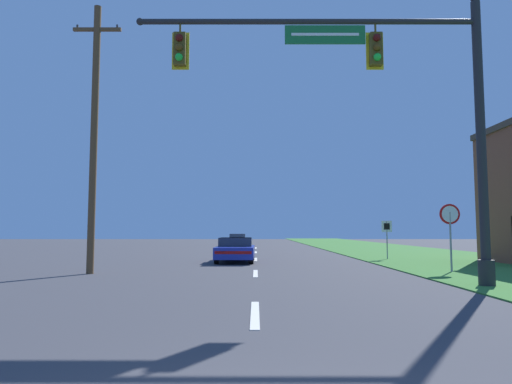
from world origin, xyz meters
TOP-DOWN VIEW (x-y plane):
  - grass_verge_right at (10.50, 30.00)m, footprint 10.00×110.00m
  - road_center_line at (0.00, 22.00)m, footprint 0.16×34.80m
  - signal_mast at (4.01, 10.10)m, footprint 10.07×0.47m
  - car_ahead at (-0.99, 20.14)m, footprint 1.86×4.22m
  - far_car at (-1.91, 45.28)m, footprint 1.82×4.65m
  - stop_sign at (7.26, 14.38)m, footprint 0.76×0.07m
  - route_sign_post at (7.03, 21.86)m, footprint 0.55×0.06m
  - utility_pole_near at (-5.96, 13.93)m, footprint 1.80×0.26m

SIDE VIEW (x-z plane):
  - road_center_line at x=0.00m, z-range 0.00..0.01m
  - grass_verge_right at x=10.50m, z-range 0.00..0.04m
  - car_ahead at x=-0.99m, z-range 0.01..1.20m
  - far_car at x=-1.91m, z-range 0.01..1.20m
  - route_sign_post at x=7.03m, z-range 0.51..2.54m
  - stop_sign at x=7.26m, z-range 0.61..3.12m
  - utility_pole_near at x=-5.96m, z-range 0.16..10.16m
  - signal_mast at x=4.01m, z-range 0.98..9.41m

